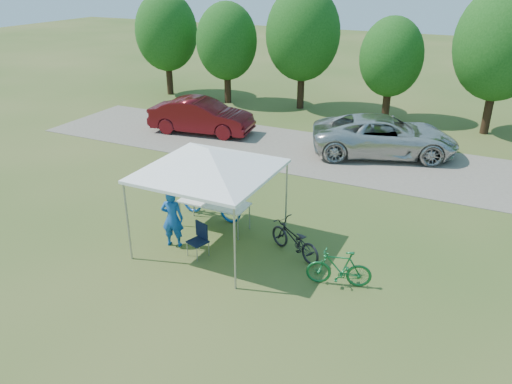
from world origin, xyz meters
The scene contains 14 objects.
ground centered at (0.00, 0.00, 0.00)m, with size 100.00×100.00×0.00m, color #2D5119.
gravel_strip centered at (0.00, 8.00, 0.01)m, with size 24.00×5.00×0.02m, color gray.
canopy centered at (0.00, 0.00, 2.65)m, with size 4.53×4.53×3.00m.
treeline centered at (-0.29, 14.05, 3.53)m, with size 24.89×4.28×6.30m.
folding_table centered at (-0.42, 0.88, 0.77)m, with size 1.97×0.82×0.81m.
folding_chair centered at (-0.04, -0.54, 0.51)m, with size 0.56×0.58×0.86m.
cooler centered at (-0.87, 0.88, 0.99)m, with size 0.50×0.34×0.36m.
ice_cream_cup centered at (0.05, 0.83, 0.84)m, with size 0.07×0.07×0.05m, color gold.
cyclist centered at (-0.91, -0.45, 0.81)m, with size 0.59×0.39×1.61m, color #144EA8.
bike_blue centered at (-0.85, 1.41, 0.54)m, with size 0.72×2.07×1.09m, color #1349A8.
bike_green centered at (3.59, -0.32, 0.46)m, with size 0.43×1.52×0.91m, color #166430.
bike_dark centered at (2.17, 0.47, 0.46)m, with size 0.60×1.73×0.91m, color black.
minivan centered at (2.54, 8.99, 0.79)m, with size 2.57×5.57×1.55m, color beige.
sedan centered at (-5.41, 8.36, 0.78)m, with size 1.60×4.60×1.52m, color #560E12.
Camera 1 is at (6.10, -9.96, 6.82)m, focal length 35.00 mm.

